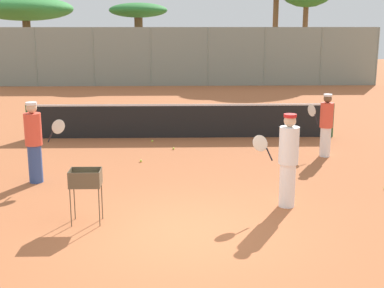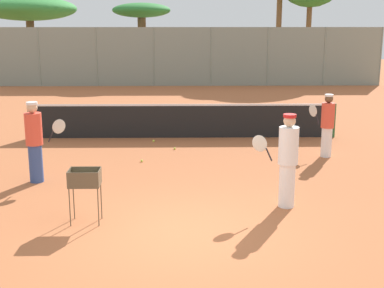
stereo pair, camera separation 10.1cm
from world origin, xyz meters
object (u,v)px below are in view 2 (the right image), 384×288
at_px(player_yellow_shirt, 288,160).
at_px(ball_cart, 85,182).
at_px(tennis_net, 183,120).
at_px(player_red_cap, 327,125).
at_px(player_white_outfit, 35,141).
at_px(parked_car, 129,68).

relative_size(player_yellow_shirt, ball_cart, 1.85).
distance_m(tennis_net, player_red_cap, 4.58).
relative_size(tennis_net, player_yellow_shirt, 5.13).
distance_m(player_yellow_shirt, ball_cart, 3.90).
xyz_separation_m(player_yellow_shirt, ball_cart, (-3.82, -0.77, -0.20)).
xyz_separation_m(player_white_outfit, player_red_cap, (7.21, 2.16, -0.08)).
height_order(tennis_net, ball_cart, tennis_net).
xyz_separation_m(player_yellow_shirt, parked_car, (-5.32, 23.08, -0.31)).
height_order(tennis_net, player_yellow_shirt, player_yellow_shirt).
height_order(player_white_outfit, player_red_cap, player_white_outfit).
relative_size(player_white_outfit, player_red_cap, 1.09).
distance_m(player_white_outfit, player_yellow_shirt, 5.67).
bearing_deg(player_yellow_shirt, player_white_outfit, -14.51).
xyz_separation_m(player_red_cap, player_yellow_shirt, (-1.82, -3.91, 0.09)).
distance_m(tennis_net, player_yellow_shirt, 6.66).
relative_size(player_red_cap, parked_car, 0.40).
distance_m(player_red_cap, player_yellow_shirt, 4.32).
xyz_separation_m(ball_cart, parked_car, (-1.50, 23.85, -0.11)).
bearing_deg(ball_cart, parked_car, 93.60).
bearing_deg(player_white_outfit, player_yellow_shirt, -27.06).
height_order(ball_cart, parked_car, parked_car).
distance_m(tennis_net, player_white_outfit, 5.68).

